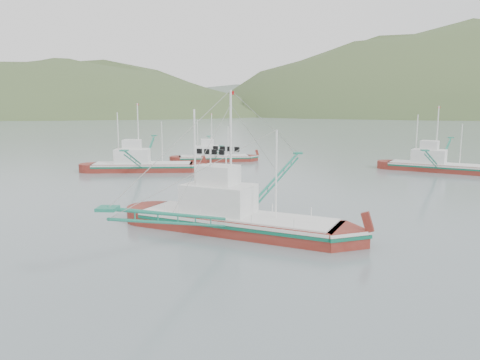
# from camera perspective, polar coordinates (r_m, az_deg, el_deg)

# --- Properties ---
(ground) EXTENTS (1200.00, 1200.00, 0.00)m
(ground) POSITION_cam_1_polar(r_m,az_deg,el_deg) (37.84, -0.61, -6.25)
(ground) COLOR slate
(ground) RESTS_ON ground
(main_boat) EXTENTS (16.90, 28.59, 12.06)m
(main_boat) POSITION_cam_1_polar(r_m,az_deg,el_deg) (37.19, -0.55, -2.66)
(main_boat) COLOR maroon
(main_boat) RESTS_ON ground
(bg_boat_left) EXTENTS (15.40, 27.15, 11.03)m
(bg_boat_left) POSITION_cam_1_polar(r_m,az_deg,el_deg) (72.40, -11.96, 2.34)
(bg_boat_left) COLOR maroon
(bg_boat_left) RESTS_ON ground
(bg_boat_right) EXTENTS (15.71, 24.52, 10.57)m
(bg_boat_right) POSITION_cam_1_polar(r_m,az_deg,el_deg) (76.69, 23.01, 2.58)
(bg_boat_right) COLOR maroon
(bg_boat_right) RESTS_ON ground
(bg_boat_far) EXTENTS (12.90, 22.30, 9.15)m
(bg_boat_far) POSITION_cam_1_polar(r_m,az_deg,el_deg) (83.22, -3.25, 3.39)
(bg_boat_far) COLOR maroon
(bg_boat_far) RESTS_ON ground
(headland_left) EXTENTS (448.00, 308.00, 210.00)m
(headland_left) POSITION_cam_1_polar(r_m,az_deg,el_deg) (436.61, -21.09, 7.33)
(headland_left) COLOR #40552C
(headland_left) RESTS_ON ground
(ridge_distant) EXTENTS (960.00, 400.00, 240.00)m
(ridge_distant) POSITION_cam_1_polar(r_m,az_deg,el_deg) (597.05, 6.53, 8.24)
(ridge_distant) COLOR slate
(ridge_distant) RESTS_ON ground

